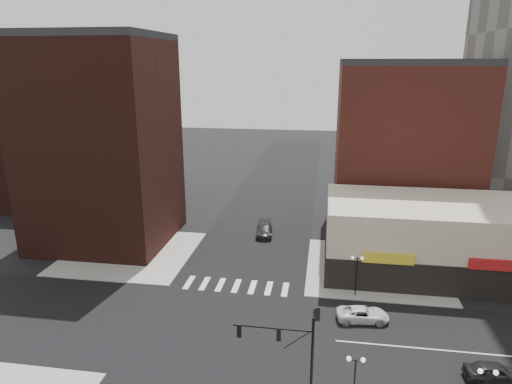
# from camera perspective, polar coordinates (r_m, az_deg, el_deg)

# --- Properties ---
(ground) EXTENTS (240.00, 240.00, 0.00)m
(ground) POSITION_cam_1_polar(r_m,az_deg,el_deg) (41.57, -4.62, -16.87)
(ground) COLOR black
(ground) RESTS_ON ground
(road_ew) EXTENTS (200.00, 14.00, 0.02)m
(road_ew) POSITION_cam_1_polar(r_m,az_deg,el_deg) (41.57, -4.62, -16.85)
(road_ew) COLOR black
(road_ew) RESTS_ON ground
(road_ns) EXTENTS (14.00, 200.00, 0.02)m
(road_ns) POSITION_cam_1_polar(r_m,az_deg,el_deg) (41.57, -4.62, -16.85)
(road_ns) COLOR black
(road_ns) RESTS_ON ground
(sidewalk_nw) EXTENTS (15.00, 15.00, 0.12)m
(sidewalk_nw) POSITION_cam_1_polar(r_m,az_deg,el_deg) (58.08, -15.41, -7.32)
(sidewalk_nw) COLOR gray
(sidewalk_nw) RESTS_ON ground
(sidewalk_ne) EXTENTS (15.00, 15.00, 0.12)m
(sidewalk_ne) POSITION_cam_1_polar(r_m,az_deg,el_deg) (53.67, 14.60, -9.26)
(sidewalk_ne) COLOR gray
(sidewalk_ne) RESTS_ON ground
(building_nw) EXTENTS (16.00, 15.00, 25.00)m
(building_nw) POSITION_cam_1_polar(r_m,az_deg,el_deg) (59.98, -18.70, 5.59)
(building_nw) COLOR #361711
(building_nw) RESTS_ON ground
(building_nw_low) EXTENTS (20.00, 18.00, 12.00)m
(building_nw_low) POSITION_cam_1_polar(r_m,az_deg,el_deg) (80.73, -21.55, 3.13)
(building_nw_low) COLOR #361711
(building_nw_low) RESTS_ON ground
(building_ne_midrise) EXTENTS (18.00, 15.00, 22.00)m
(building_ne_midrise) POSITION_cam_1_polar(r_m,az_deg,el_deg) (65.24, 18.02, 5.10)
(building_ne_midrise) COLOR maroon
(building_ne_midrise) RESTS_ON ground
(building_ne_row) EXTENTS (24.20, 12.20, 8.00)m
(building_ne_row) POSITION_cam_1_polar(r_m,az_deg,el_deg) (53.98, 21.70, -6.02)
(building_ne_row) COLOR beige
(building_ne_row) RESTS_ON ground
(traffic_signal) EXTENTS (5.59, 3.09, 7.77)m
(traffic_signal) POSITION_cam_1_polar(r_m,az_deg,el_deg) (31.45, 5.26, -18.07)
(traffic_signal) COLOR black
(traffic_signal) RESTS_ON ground
(street_lamp_se_a) EXTENTS (1.22, 0.32, 4.16)m
(street_lamp_se_a) POSITION_cam_1_polar(r_m,az_deg,el_deg) (32.36, 12.30, -20.95)
(street_lamp_se_a) COLOR black
(street_lamp_se_a) RESTS_ON sidewalk_se
(street_lamp_se_b) EXTENTS (1.22, 0.32, 4.16)m
(street_lamp_se_b) POSITION_cam_1_polar(r_m,az_deg,el_deg) (33.92, 26.84, -20.55)
(street_lamp_se_b) COLOR black
(street_lamp_se_b) RESTS_ON sidewalk_se
(street_lamp_ne) EXTENTS (1.22, 0.32, 4.16)m
(street_lamp_ne) POSITION_cam_1_polar(r_m,az_deg,el_deg) (46.21, 12.50, -8.98)
(street_lamp_ne) COLOR black
(street_lamp_ne) RESTS_ON sidewalk_ne
(white_suv) EXTENTS (4.87, 2.70, 1.29)m
(white_suv) POSITION_cam_1_polar(r_m,az_deg,el_deg) (43.51, 13.21, -14.65)
(white_suv) COLOR silver
(white_suv) RESTS_ON ground
(dark_sedan_east) EXTENTS (4.37, 1.91, 1.47)m
(dark_sedan_east) POSITION_cam_1_polar(r_m,az_deg,el_deg) (39.75, 27.71, -19.34)
(dark_sedan_east) COLOR black
(dark_sedan_east) RESTS_ON ground
(dark_sedan_north) EXTENTS (2.61, 5.36, 1.50)m
(dark_sedan_north) POSITION_cam_1_polar(r_m,az_deg,el_deg) (61.32, 1.05, -4.75)
(dark_sedan_north) COLOR black
(dark_sedan_north) RESTS_ON ground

